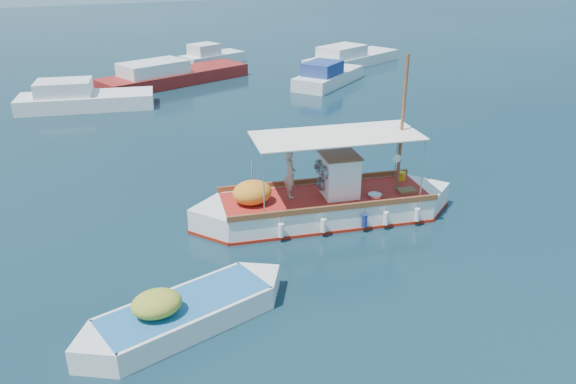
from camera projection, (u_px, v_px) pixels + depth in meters
name	position (u px, v px, depth m)	size (l,w,h in m)	color
ground	(322.00, 227.00, 18.15)	(160.00, 160.00, 0.00)	black
fishing_caique	(323.00, 205.00, 18.53)	(8.87, 3.60, 5.50)	white
dinghy	(184.00, 315.00, 13.33)	(5.45, 2.52, 1.37)	white
bg_boat_nw	(82.00, 100.00, 31.08)	(7.56, 3.82, 1.80)	silver
bg_boat_n	(170.00, 76.00, 36.57)	(10.47, 5.94, 1.80)	maroon
bg_boat_ne	(327.00, 77.00, 36.36)	(6.29, 5.42, 1.80)	silver
bg_boat_e	(350.00, 59.00, 42.09)	(8.90, 5.72, 1.80)	silver
bg_boat_far_n	(211.00, 58.00, 42.55)	(5.28, 3.59, 1.80)	silver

